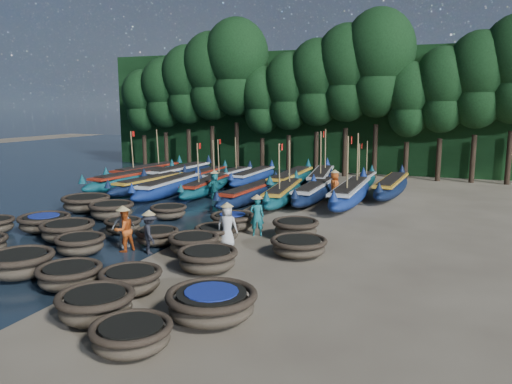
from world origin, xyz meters
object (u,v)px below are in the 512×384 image
(coracle_14, at_px, (207,259))
(long_boat_1, at_px, (133,179))
(coracle_16, at_px, (123,225))
(coracle_13, at_px, (194,243))
(long_boat_7, at_px, (315,191))
(long_boat_14, at_px, (291,179))
(fisherman_2, at_px, (124,229))
(long_boat_3, at_px, (169,187))
(coracle_18, at_px, (217,233))
(coracle_9, at_px, (212,303))
(long_boat_15, at_px, (321,178))
(coracle_11, at_px, (67,231))
(long_boat_11, at_px, (205,176))
(long_boat_16, at_px, (361,182))
(coracle_7, at_px, (69,275))
(long_boat_12, at_px, (227,177))
(long_boat_17, at_px, (391,186))
(coracle_12, at_px, (80,244))
(coracle_8, at_px, (131,280))
(coracle_21, at_px, (112,210))
(coracle_20, at_px, (86,203))
(long_boat_5, at_px, (250,194))
(fisherman_5, at_px, (215,185))
(coracle_15, at_px, (44,222))
(long_boat_8, at_px, (350,193))
(coracle_24, at_px, (296,228))
(fisherman_1, at_px, (257,214))
(long_boat_6, at_px, (283,193))
(long_boat_2, at_px, (151,184))
(coracle_17, at_px, (157,236))
(fisherman_3, at_px, (149,232))
(long_boat_10, at_px, (180,173))
(coracle_19, at_px, (299,246))
(long_boat_9, at_px, (147,172))
(long_boat_4, at_px, (206,186))
(coracle_3, at_px, (96,305))
(coracle_4, at_px, (132,335))

(coracle_14, relative_size, long_boat_1, 0.24)
(coracle_16, bearing_deg, coracle_13, -20.68)
(long_boat_7, relative_size, long_boat_14, 0.92)
(fisherman_2, bearing_deg, long_boat_3, -133.77)
(coracle_16, height_order, coracle_18, same)
(coracle_9, height_order, long_boat_15, long_boat_15)
(coracle_11, height_order, coracle_14, coracle_11)
(coracle_13, bearing_deg, long_boat_11, 115.86)
(long_boat_1, relative_size, long_boat_16, 1.23)
(coracle_7, xyz_separation_m, long_boat_12, (-4.09, 20.40, 0.10))
(long_boat_17, bearing_deg, coracle_12, -115.85)
(coracle_8, relative_size, long_boat_11, 0.27)
(long_boat_17, bearing_deg, coracle_21, -132.25)
(coracle_20, xyz_separation_m, long_boat_5, (7.05, 5.35, 0.05))
(coracle_11, xyz_separation_m, long_boat_16, (8.94, 17.23, 0.03))
(fisherman_5, bearing_deg, long_boat_17, -50.76)
(coracle_15, relative_size, long_boat_8, 0.29)
(coracle_18, distance_m, coracle_24, 3.28)
(fisherman_1, bearing_deg, long_boat_8, -127.83)
(coracle_18, height_order, fisherman_5, fisherman_5)
(coracle_24, bearing_deg, fisherman_2, -142.89)
(coracle_14, height_order, coracle_18, coracle_14)
(coracle_15, relative_size, coracle_21, 1.23)
(long_boat_11, bearing_deg, long_boat_1, -128.86)
(long_boat_15, bearing_deg, long_boat_6, -104.01)
(coracle_21, height_order, long_boat_2, long_boat_2)
(coracle_17, height_order, long_boat_15, long_boat_15)
(long_boat_1, distance_m, long_boat_14, 10.59)
(long_boat_12, relative_size, fisherman_3, 4.31)
(long_boat_1, relative_size, long_boat_7, 1.07)
(long_boat_5, height_order, long_boat_10, long_boat_10)
(coracle_19, distance_m, long_boat_6, 10.24)
(coracle_20, bearing_deg, long_boat_6, 34.55)
(coracle_12, bearing_deg, coracle_20, 128.47)
(long_boat_9, distance_m, fisherman_3, 19.19)
(coracle_20, xyz_separation_m, long_boat_2, (-0.24, 6.40, 0.06))
(fisherman_2, bearing_deg, long_boat_9, -125.71)
(coracle_9, relative_size, fisherman_2, 1.37)
(long_boat_5, height_order, fisherman_3, fisherman_3)
(long_boat_17, bearing_deg, long_boat_4, -157.20)
(long_boat_14, bearing_deg, coracle_14, -82.41)
(coracle_3, bearing_deg, coracle_15, 140.68)
(long_boat_16, relative_size, long_boat_17, 0.85)
(long_boat_8, bearing_deg, long_boat_6, -164.11)
(coracle_4, height_order, long_boat_17, long_boat_17)
(coracle_20, bearing_deg, long_boat_7, 35.13)
(fisherman_2, bearing_deg, long_boat_1, -122.83)
(coracle_18, relative_size, coracle_20, 0.61)
(coracle_24, bearing_deg, long_boat_11, 130.61)
(fisherman_1, bearing_deg, coracle_13, 49.01)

